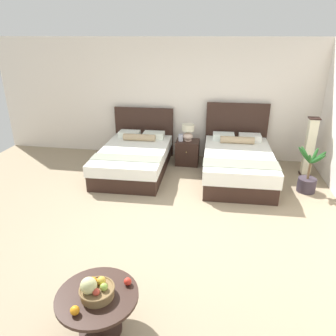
# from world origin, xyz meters

# --- Properties ---
(ground_plane) EXTENTS (9.38, 10.10, 0.02)m
(ground_plane) POSITION_xyz_m (0.00, 0.00, -0.01)
(ground_plane) COLOR gray
(wall_back) EXTENTS (9.38, 0.12, 2.69)m
(wall_back) POSITION_xyz_m (0.00, 3.25, 1.35)
(wall_back) COLOR silver
(wall_back) RESTS_ON ground
(bed_near_window) EXTENTS (1.43, 2.25, 1.15)m
(bed_near_window) POSITION_xyz_m (-1.08, 2.08, 0.29)
(bed_near_window) COLOR #311F18
(bed_near_window) RESTS_ON ground
(bed_near_corner) EXTENTS (1.42, 2.25, 1.33)m
(bed_near_corner) POSITION_xyz_m (1.08, 2.08, 0.33)
(bed_near_corner) COLOR #311F18
(bed_near_corner) RESTS_ON ground
(nightstand) EXTENTS (0.51, 0.47, 0.55)m
(nightstand) POSITION_xyz_m (-0.01, 2.65, 0.27)
(nightstand) COLOR #311F18
(nightstand) RESTS_ON ground
(table_lamp) EXTENTS (0.27, 0.27, 0.37)m
(table_lamp) POSITION_xyz_m (-0.01, 2.67, 0.75)
(table_lamp) COLOR beige
(table_lamp) RESTS_ON nightstand
(vase) EXTENTS (0.10, 0.10, 0.16)m
(vase) POSITION_xyz_m (-0.16, 2.61, 0.62)
(vase) COLOR #B6B9CA
(vase) RESTS_ON nightstand
(coffee_table) EXTENTS (0.79, 0.79, 0.46)m
(coffee_table) POSITION_xyz_m (-0.37, -1.94, 0.35)
(coffee_table) COLOR #311F18
(coffee_table) RESTS_ON ground
(fruit_bowl) EXTENTS (0.33, 0.33, 0.23)m
(fruit_bowl) POSITION_xyz_m (-0.37, -1.96, 0.54)
(fruit_bowl) COLOR brown
(fruit_bowl) RESTS_ON coffee_table
(loose_apple) EXTENTS (0.08, 0.08, 0.08)m
(loose_apple) POSITION_xyz_m (-0.12, -1.76, 0.49)
(loose_apple) COLOR red
(loose_apple) RESTS_ON coffee_table
(loose_orange) EXTENTS (0.08, 0.08, 0.08)m
(loose_orange) POSITION_xyz_m (-0.47, -2.19, 0.50)
(loose_orange) COLOR orange
(loose_orange) RESTS_ON coffee_table
(floor_lamp_corner) EXTENTS (0.21, 0.21, 1.22)m
(floor_lamp_corner) POSITION_xyz_m (2.51, 2.43, 0.61)
(floor_lamp_corner) COLOR black
(floor_lamp_corner) RESTS_ON ground
(potted_palm) EXTENTS (0.56, 0.46, 0.91)m
(potted_palm) POSITION_xyz_m (2.35, 1.62, 0.25)
(potted_palm) COLOR #382E38
(potted_palm) RESTS_ON ground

